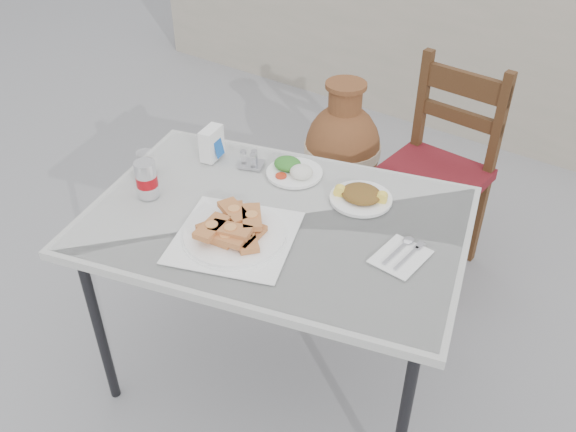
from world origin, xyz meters
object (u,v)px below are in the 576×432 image
Objects in this scene: salad_chopped_plate at (361,196)px; condiment_caddy at (251,161)px; chair at (436,170)px; terracotta_urn at (342,150)px; cafe_table at (276,229)px; cola_glass at (146,164)px; salad_rice_plate at (294,170)px; soda_can at (147,179)px; pide_plate at (234,229)px; napkin_holder at (212,143)px.

condiment_caddy reaches higher than salad_chopped_plate.
salad_chopped_plate is at bearing 5.82° from condiment_caddy.
chair is 1.38× the size of terracotta_urn.
salad_chopped_plate is at bearing -56.12° from terracotta_urn.
cafe_table is 15.93× the size of cola_glass.
cafe_table is 6.88× the size of salad_rice_plate.
chair is at bearing 62.15° from soda_can.
chair is (-0.02, 0.77, -0.29)m from salad_chopped_plate.
chair is at bearing -16.69° from terracotta_urn.
pide_plate is 2.19× the size of salad_chopped_plate.
salad_rice_plate is at bearing 112.58° from cafe_table.
salad_rice_plate is 0.18m from condiment_caddy.
condiment_caddy is at bearing -163.86° from salad_rice_plate.
salad_chopped_plate is 0.48m from condiment_caddy.
salad_rice_plate is 2.31× the size of cola_glass.
soda_can is 1.40m from chair.
soda_can is 0.14× the size of chair.
cafe_table is 0.36m from condiment_caddy.
cola_glass is 0.27m from napkin_holder.
cola_glass is at bearing -120.18° from chair.
cola_glass is (-0.12, 0.10, -0.03)m from soda_can.
napkin_holder is (-0.34, -0.09, 0.05)m from salad_rice_plate.
salad_chopped_plate is at bearing -84.70° from chair.
cafe_table is 1.36m from terracotta_urn.
salad_chopped_plate is 1.99× the size of condiment_caddy.
napkin_holder reaches higher than salad_chopped_plate.
chair is (0.46, 0.82, -0.29)m from condiment_caddy.
condiment_caddy is at bearing 2.86° from napkin_holder.
salad_chopped_plate is at bearing -3.19° from napkin_holder.
salad_rice_plate is (-0.11, 0.27, 0.08)m from cafe_table.
pide_plate is 0.42m from soda_can.
cafe_table is 11.60× the size of napkin_holder.
terracotta_urn is at bearing 78.97° from napkin_holder.
condiment_caddy reaches higher than cafe_table.
cola_glass is 1.39m from terracotta_urn.
condiment_caddy is (-0.28, 0.22, 0.08)m from cafe_table.
condiment_caddy is at bearing 121.80° from pide_plate.
napkin_holder is at bearing -164.89° from salad_rice_plate.
cafe_table is 0.33m from salad_chopped_plate.
salad_rice_plate is 0.56m from soda_can.
chair is (0.29, 0.77, -0.29)m from salad_rice_plate.
salad_rice_plate is 1.56× the size of soda_can.
soda_can is 1.48× the size of cola_glass.
soda_can is 1.22× the size of condiment_caddy.
terracotta_urn is at bearing 99.53° from condiment_caddy.
terracotta_urn is at bearing 123.88° from salad_chopped_plate.
pide_plate is at bearing -58.20° from condiment_caddy.
terracotta_urn is (-0.41, 1.40, -0.49)m from pide_plate.
napkin_holder is 0.17× the size of terracotta_urn.
cola_glass is 0.73× the size of napkin_holder.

